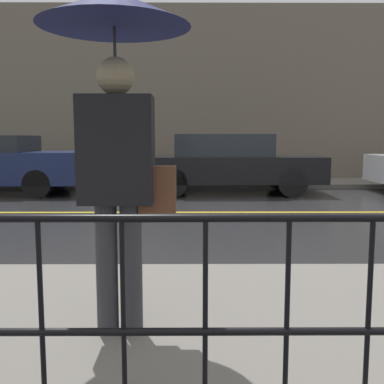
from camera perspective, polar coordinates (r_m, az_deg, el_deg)
The scene contains 7 objects.
ground_plane at distance 8.56m, azimuth 7.49°, elevation -2.58°, with size 80.00×80.00×0.00m, color #262628.
sidewalk_near at distance 3.53m, azimuth 19.65°, elevation -15.82°, with size 28.00×2.79×0.12m.
sidewalk_far at distance 13.44m, azimuth 4.64°, elevation 1.16°, with size 28.00×2.11×0.12m.
lane_marking at distance 8.56m, azimuth 7.49°, elevation -2.55°, with size 25.20×0.12×0.01m.
building_storefront at distance 14.64m, azimuth 4.33°, elevation 12.23°, with size 28.00×0.30×5.53m.
pedestrian at distance 2.93m, azimuth -9.57°, elevation 13.62°, with size 0.95×0.95×2.17m.
car_black at distance 11.32m, azimuth 4.58°, elevation 3.67°, with size 4.56×1.73×1.49m.
Camera 1 is at (-1.16, -8.36, 1.40)m, focal length 42.00 mm.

